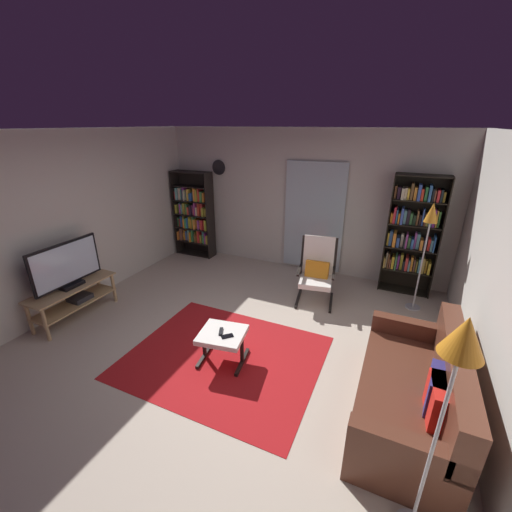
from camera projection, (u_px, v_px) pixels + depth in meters
ground_plane at (225, 350)px, 4.17m from camera, size 7.02×7.02×0.00m
wall_back at (299, 202)px, 6.12m from camera, size 5.60×0.06×2.60m
wall_left at (57, 226)px, 4.72m from camera, size 0.06×6.00×2.60m
wall_right at (512, 307)px, 2.64m from camera, size 0.06×6.00×2.60m
glass_door_panel at (313, 218)px, 6.05m from camera, size 1.10×0.01×2.00m
area_rug at (224, 357)px, 4.04m from camera, size 2.28×1.88×0.01m
tv_stand at (75, 296)px, 4.78m from camera, size 0.43×1.23×0.50m
television at (67, 266)px, 4.58m from camera, size 0.20×1.03×0.65m
bookshelf_near_tv at (194, 215)px, 6.90m from camera, size 0.84×0.30×1.77m
bookshelf_near_sofa at (412, 232)px, 5.27m from camera, size 0.80×0.30×1.95m
leather_sofa at (414, 394)px, 3.09m from camera, size 0.84×1.77×0.87m
lounge_armchair at (317, 269)px, 5.19m from camera, size 0.66×0.73×1.02m
ottoman at (222, 337)px, 3.87m from camera, size 0.59×0.56×0.39m
tv_remote at (221, 331)px, 3.85m from camera, size 0.10×0.15×0.02m
cell_phone at (227, 336)px, 3.77m from camera, size 0.15×0.15×0.01m
floor_lamp_by_sofa at (458, 360)px, 1.79m from camera, size 0.23×0.23×1.75m
floor_lamp_by_shelf at (429, 226)px, 4.62m from camera, size 0.22×0.22×1.66m
wall_clock at (219, 167)px, 6.49m from camera, size 0.29×0.03×0.29m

